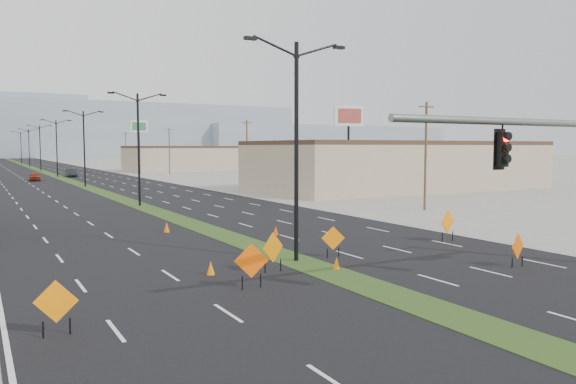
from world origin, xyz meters
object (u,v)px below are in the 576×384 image
cone_3 (167,227)px  streetlight_3 (57,146)px  construction_sign_0 (56,304)px  streetlight_2 (84,146)px  construction_sign_1 (273,249)px  car_mid (71,173)px  pole_sign_east_near (349,123)px  construction_sign_4 (518,248)px  car_left (35,177)px  construction_sign_3 (333,239)px  cone_1 (337,264)px  streetlight_1 (139,145)px  streetlight_0 (296,144)px  streetlight_4 (40,146)px  streetlight_6 (21,146)px  construction_sign_2 (251,262)px  construction_sign_5 (448,223)px  cone_0 (211,268)px  cone_2 (276,231)px  streetlight_5 (29,146)px  pole_sign_east_far (139,130)px

cone_3 → streetlight_3: bearing=88.0°
streetlight_3 → construction_sign_0: size_ratio=6.22×
streetlight_2 → construction_sign_1: streetlight_2 is taller
car_mid → pole_sign_east_near: size_ratio=0.47×
construction_sign_4 → car_mid: bearing=78.8°
streetlight_3 → car_left: bearing=-112.9°
construction_sign_3 → cone_3: construction_sign_3 is taller
construction_sign_4 → cone_1: size_ratio=2.69×
streetlight_1 → pole_sign_east_near: bearing=-9.9°
streetlight_0 → cone_3: streetlight_0 is taller
streetlight_4 → construction_sign_3: size_ratio=6.63×
streetlight_6 → cone_3: 156.55m
streetlight_0 → cone_1: 5.71m
streetlight_3 → pole_sign_east_near: bearing=-71.2°
cone_1 → construction_sign_0: bearing=-164.4°
streetlight_4 → construction_sign_0: streetlight_4 is taller
streetlight_0 → cone_3: size_ratio=15.39×
streetlight_2 → cone_1: (0.61, -58.41, -5.14)m
car_left → car_mid: 11.31m
streetlight_1 → streetlight_3: size_ratio=1.00×
streetlight_4 → streetlight_3: bearing=-90.0°
streetlight_1 → construction_sign_4: size_ratio=6.66×
streetlight_2 → streetlight_1: bearing=-90.0°
streetlight_6 → streetlight_4: bearing=-90.0°
streetlight_2 → streetlight_4: size_ratio=1.00×
construction_sign_4 → construction_sign_2: bearing=153.9°
construction_sign_2 → construction_sign_5: bearing=32.7°
construction_sign_0 → cone_0: bearing=54.8°
construction_sign_4 → cone_2: construction_sign_4 is taller
car_mid → cone_3: size_ratio=6.78×
streetlight_3 → cone_1: streetlight_3 is taller
streetlight_4 → construction_sign_5: (10.10, -111.46, -4.35)m
streetlight_4 → cone_0: (-4.48, -112.66, -5.13)m
car_mid → construction_sign_2: (-5.99, -85.76, 0.29)m
cone_0 → construction_sign_4: bearing=-22.9°
streetlight_3 → streetlight_2: bearing=-90.0°
streetlight_5 → car_left: 67.29m
streetlight_0 → streetlight_1: (0.00, 28.00, 0.00)m
streetlight_0 → car_left: streetlight_0 is taller
streetlight_5 → construction_sign_4: bearing=-86.9°
streetlight_5 → pole_sign_east_far: 54.38m
streetlight_6 → pole_sign_east_near: (20.30, -143.54, 2.28)m
streetlight_2 → pole_sign_east_far: 35.71m
streetlight_4 → pole_sign_east_far: 28.79m
cone_0 → cone_1: 5.38m
construction_sign_2 → streetlight_6: bearing=105.1°
streetlight_5 → construction_sign_0: 146.15m
construction_sign_2 → construction_sign_4: construction_sign_2 is taller
cone_0 → streetlight_3: bearing=87.0°
streetlight_2 → streetlight_4: bearing=90.0°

